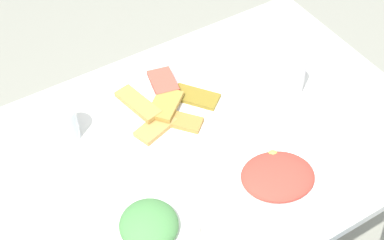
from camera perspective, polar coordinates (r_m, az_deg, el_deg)
The scene contains 8 objects.
dining_table at distance 1.55m, azimuth 1.63°, elevation -4.08°, with size 1.10×0.77×0.77m.
pide_platter at distance 1.53m, azimuth -2.51°, elevation 1.02°, with size 0.31×0.31×0.04m.
salad_plate_greens at distance 1.30m, azimuth -4.22°, elevation -10.33°, with size 0.22×0.22×0.06m.
salad_plate_rice at distance 1.39m, azimuth 8.35°, elevation -5.58°, with size 0.23×0.23×0.04m.
soda_can at distance 1.58m, azimuth 9.77°, elevation 4.36°, with size 0.07×0.07×0.12m, color silver.
drinking_glass at distance 1.48m, azimuth -12.40°, elevation -0.36°, with size 0.07×0.07×0.10m, color silver.
paper_napkin at distance 1.62m, azimuth 18.06°, elevation 0.68°, with size 0.15×0.15×0.00m, color white.
fork at distance 1.62m, azimuth 17.66°, elevation 1.17°, with size 0.19×0.01×0.01m, color silver.
Camera 1 is at (0.55, 0.80, 1.88)m, focal length 54.61 mm.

